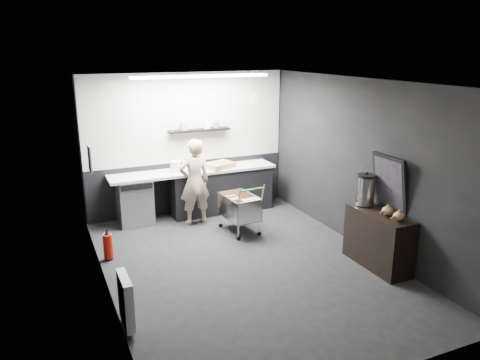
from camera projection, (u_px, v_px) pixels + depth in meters
name	position (u px, v px, depth m)	size (l,w,h in m)	color
floor	(247.00, 265.00, 7.00)	(5.50, 5.50, 0.00)	black
ceiling	(247.00, 82.00, 6.26)	(5.50, 5.50, 0.00)	white
wall_back	(188.00, 143.00, 9.04)	(5.50, 5.50, 0.00)	black
wall_front	(374.00, 254.00, 4.21)	(5.50, 5.50, 0.00)	black
wall_left	(102.00, 196.00, 5.85)	(5.50, 5.50, 0.00)	black
wall_right	(361.00, 165.00, 7.40)	(5.50, 5.50, 0.00)	black
kitchen_wall_panel	(187.00, 118.00, 8.89)	(3.95, 0.02, 1.70)	#B8B7B3
dado_panel	(189.00, 186.00, 9.26)	(3.95, 0.02, 1.00)	black
floating_shelf	(199.00, 130.00, 8.93)	(1.20, 0.22, 0.04)	black
wall_clock	(254.00, 99.00, 9.34)	(0.20, 0.20, 0.03)	white
poster	(90.00, 159.00, 6.94)	(0.02, 0.30, 0.40)	silver
poster_red_band	(90.00, 154.00, 6.93)	(0.01, 0.22, 0.10)	red
radiator	(126.00, 301.00, 5.35)	(0.10, 0.50, 0.60)	white
ceiling_strip	(202.00, 76.00, 7.89)	(2.40, 0.20, 0.04)	white
prep_counter	(201.00, 191.00, 9.05)	(3.20, 0.61, 0.90)	black
person	(195.00, 182.00, 8.46)	(0.58, 0.38, 1.59)	beige
shopping_cart	(239.00, 208.00, 8.17)	(0.55, 0.86, 0.90)	silver
sideboard	(378.00, 231.00, 6.87)	(0.48, 1.12, 1.67)	black
fire_extinguisher	(108.00, 245.00, 7.13)	(0.15, 0.15, 0.48)	red
cardboard_box	(220.00, 165.00, 9.02)	(0.51, 0.39, 0.10)	#91764D
pink_tub	(176.00, 167.00, 8.71)	(0.20, 0.20, 0.20)	beige
white_container	(192.00, 166.00, 8.79)	(0.19, 0.14, 0.16)	white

